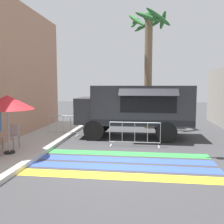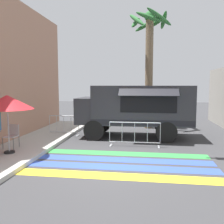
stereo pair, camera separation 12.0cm
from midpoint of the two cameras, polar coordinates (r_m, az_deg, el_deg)
The scene contains 8 objects.
ground_plane at distance 8.10m, azimuth 0.73°, elevation -11.64°, with size 60.00×60.00×0.00m, color #38383A.
crosswalk_painted at distance 8.11m, azimuth 0.75°, elevation -11.58°, with size 6.40×2.84×0.01m.
food_truck at distance 11.88m, azimuth 5.26°, elevation 1.33°, with size 5.31×2.71×2.45m.
patio_umbrella at distance 9.14m, azimuth -22.48°, elevation 2.05°, with size 1.76×1.76×2.01m.
folding_chair at distance 10.04m, azimuth -21.56°, elevation -4.68°, with size 0.44×0.44×0.87m.
barricade_front at distance 10.13m, azimuth 5.52°, elevation -5.15°, with size 2.06×0.44×1.00m.
barricade_side at distance 12.47m, azimuth -10.67°, elevation -3.18°, with size 1.48×0.44×1.00m.
palm_tree at distance 14.59m, azimuth 8.74°, elevation 13.47°, with size 2.50×2.32×6.58m.
Camera 2 is at (1.03, -7.64, 2.47)m, focal length 40.00 mm.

